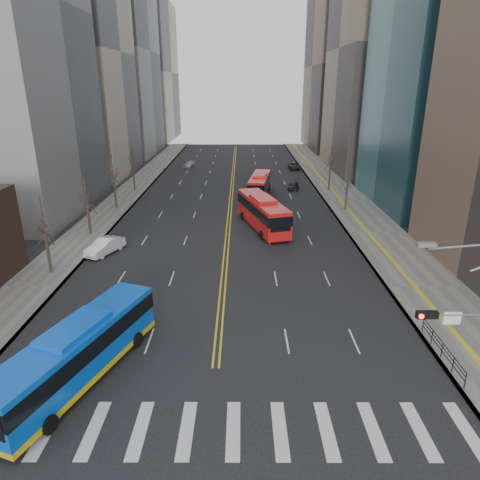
% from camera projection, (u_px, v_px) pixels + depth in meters
% --- Properties ---
extents(ground, '(220.00, 220.00, 0.00)m').
position_uv_depth(ground, '(210.00, 430.00, 21.66)').
color(ground, black).
extents(sidewalk_right, '(7.00, 130.00, 0.15)m').
position_uv_depth(sidewalk_right, '(348.00, 201.00, 63.87)').
color(sidewalk_right, slate).
rests_on(sidewalk_right, ground).
extents(sidewalk_left, '(5.00, 130.00, 0.15)m').
position_uv_depth(sidewalk_left, '(121.00, 201.00, 63.95)').
color(sidewalk_left, slate).
rests_on(sidewalk_left, ground).
extents(crosswalk, '(26.70, 4.00, 0.01)m').
position_uv_depth(crosswalk, '(210.00, 430.00, 21.66)').
color(crosswalk, silver).
rests_on(crosswalk, ground).
extents(centerline, '(0.55, 100.00, 0.01)m').
position_uv_depth(centerline, '(232.00, 186.00, 73.33)').
color(centerline, gold).
rests_on(centerline, ground).
extents(office_towers, '(83.00, 134.00, 58.00)m').
position_uv_depth(office_towers, '(233.00, 41.00, 77.83)').
color(office_towers, gray).
rests_on(office_towers, ground).
extents(signal_mast, '(5.37, 0.37, 9.39)m').
position_uv_depth(signal_mast, '(479.00, 326.00, 21.83)').
color(signal_mast, gray).
rests_on(signal_mast, ground).
extents(pedestrian_railing, '(0.06, 6.06, 1.02)m').
position_uv_depth(pedestrian_railing, '(442.00, 348.00, 26.98)').
color(pedestrian_railing, black).
rests_on(pedestrian_railing, sidewalk_right).
extents(street_trees, '(35.20, 47.20, 7.60)m').
position_uv_depth(street_trees, '(170.00, 185.00, 52.47)').
color(street_trees, '#2F251D').
rests_on(street_trees, ground).
extents(blue_bus, '(6.67, 12.68, 3.63)m').
position_uv_depth(blue_bus, '(78.00, 351.00, 24.78)').
color(blue_bus, blue).
rests_on(blue_bus, ground).
extents(red_bus_near, '(6.06, 12.54, 3.85)m').
position_uv_depth(red_bus_near, '(263.00, 211.00, 51.46)').
color(red_bus_near, red).
rests_on(red_bus_near, ground).
extents(red_bus_far, '(4.07, 11.11, 3.45)m').
position_uv_depth(red_bus_far, '(260.00, 183.00, 66.75)').
color(red_bus_far, red).
rests_on(red_bus_far, ground).
extents(car_white, '(3.46, 5.05, 1.58)m').
position_uv_depth(car_white, '(105.00, 246.00, 44.04)').
color(car_white, white).
rests_on(car_white, ground).
extents(car_dark_mid, '(2.32, 4.14, 1.33)m').
position_uv_depth(car_dark_mid, '(293.00, 185.00, 71.14)').
color(car_dark_mid, black).
rests_on(car_dark_mid, ground).
extents(car_silver, '(2.48, 4.29, 1.17)m').
position_uv_depth(car_silver, '(189.00, 165.00, 90.04)').
color(car_silver, '#9D9CA2').
rests_on(car_silver, ground).
extents(car_dark_far, '(2.19, 4.72, 1.31)m').
position_uv_depth(car_dark_far, '(294.00, 166.00, 88.17)').
color(car_dark_far, black).
rests_on(car_dark_far, ground).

